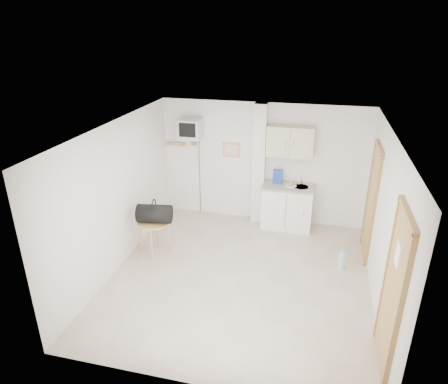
% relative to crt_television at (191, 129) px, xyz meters
% --- Properties ---
extents(ground, '(4.50, 4.50, 0.00)m').
position_rel_crt_television_xyz_m(ground, '(1.45, -2.02, -1.94)').
color(ground, '#B7A694').
rests_on(ground, ground).
extents(room_envelope, '(4.24, 4.54, 2.55)m').
position_rel_crt_television_xyz_m(room_envelope, '(1.69, -1.93, -0.40)').
color(room_envelope, white).
rests_on(room_envelope, ground).
extents(kitchenette, '(1.03, 0.58, 2.10)m').
position_rel_crt_television_xyz_m(kitchenette, '(2.02, -0.02, -1.13)').
color(kitchenette, white).
rests_on(kitchenette, ground).
extents(crt_television, '(0.44, 0.45, 2.15)m').
position_rel_crt_television_xyz_m(crt_television, '(0.00, 0.00, 0.00)').
color(crt_television, slate).
rests_on(crt_television, ground).
extents(round_table, '(0.59, 0.59, 0.65)m').
position_rel_crt_television_xyz_m(round_table, '(-0.20, -1.66, -1.37)').
color(round_table, '#AA844B').
rests_on(round_table, ground).
extents(duffel_bag, '(0.64, 0.42, 0.45)m').
position_rel_crt_television_xyz_m(duffel_bag, '(-0.16, -1.68, -1.11)').
color(duffel_bag, black).
rests_on(duffel_bag, round_table).
extents(water_bottle, '(0.11, 0.11, 0.34)m').
position_rel_crt_television_xyz_m(water_bottle, '(3.10, -1.38, -1.78)').
color(water_bottle, '#A2C5E1').
rests_on(water_bottle, ground).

